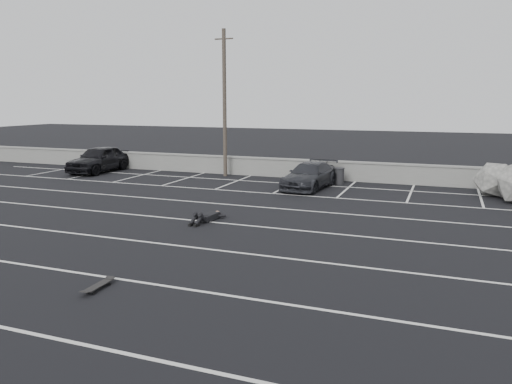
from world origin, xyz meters
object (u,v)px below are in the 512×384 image
at_px(trash_bin, 339,176).
at_px(utility_pole, 225,103).
at_px(person, 210,213).
at_px(skateboard, 98,286).
at_px(car_left, 99,159).
at_px(car_right, 309,176).

bearing_deg(trash_bin, utility_pole, 176.25).
relative_size(person, skateboard, 2.73).
relative_size(car_left, trash_bin, 5.46).
bearing_deg(trash_bin, car_right, -123.11).
height_order(car_right, skateboard, car_right).
bearing_deg(skateboard, trash_bin, 80.19).
bearing_deg(car_right, skateboard, -87.70).
bearing_deg(trash_bin, person, -106.41).
height_order(trash_bin, person, trash_bin).
xyz_separation_m(trash_bin, skateboard, (-2.19, -16.49, -0.35)).
relative_size(trash_bin, person, 0.36).
distance_m(car_right, utility_pole, 6.89).
distance_m(person, skateboard, 7.09).
distance_m(utility_pole, person, 11.29).
distance_m(car_right, skateboard, 14.81).
bearing_deg(skateboard, utility_pole, 102.56).
relative_size(car_right, trash_bin, 5.11).
height_order(trash_bin, skateboard, trash_bin).
bearing_deg(utility_pole, car_right, -21.36).
height_order(utility_pole, person, utility_pole).
relative_size(car_left, utility_pole, 0.57).
xyz_separation_m(utility_pole, trash_bin, (6.66, -0.44, -3.68)).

